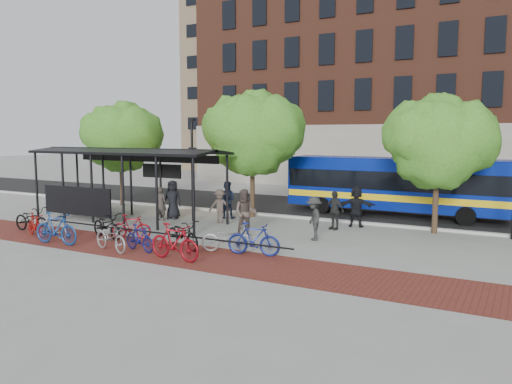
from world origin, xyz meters
The scene contains 32 objects.
ground centered at (0.00, 0.00, 0.00)m, with size 160.00×160.00×0.00m, color #9E9E99.
asphalt_street centered at (0.00, 8.00, 0.01)m, with size 160.00×8.00×0.01m, color black.
curb centered at (0.00, 4.00, 0.06)m, with size 160.00×0.25×0.12m, color #B7B7B2.
brick_strip centered at (-2.00, -5.00, 0.00)m, with size 24.00×3.00×0.01m, color maroon.
bike_rack_rail centered at (-3.30, -4.10, 0.00)m, with size 12.00×0.05×0.95m, color black.
building_tower centered at (-16.00, 40.00, 15.00)m, with size 22.00×22.00×30.00m, color #7A664C.
bus_shelter centered at (-8.13, -0.48, 3.00)m, with size 10.60×3.07×3.60m.
tree_a centered at (-11.91, 3.35, 4.24)m, with size 4.90×4.00×6.18m.
tree_b centered at (-2.90, 3.35, 4.46)m, with size 5.15×4.20×6.47m.
tree_c centered at (6.09, 3.35, 4.05)m, with size 4.66×3.80×5.92m.
lamp_post_left centered at (-7.00, 3.60, 2.75)m, with size 0.35×0.20×5.12m.
bus centered at (3.39, 7.17, 1.75)m, with size 11.30×2.81×3.04m.
bike_0 centered at (-9.58, -4.81, 0.56)m, with size 0.74×2.13×1.12m, color black.
bike_1 centered at (-8.52, -5.47, 0.50)m, with size 0.47×1.65×0.99m, color maroon.
bike_2 centered at (-7.69, -5.28, 0.48)m, with size 0.63×1.82×0.96m, color #A0A0A2.
bike_3 centered at (-6.54, -6.03, 0.63)m, with size 0.59×2.10×1.26m, color navy.
bike_4 centered at (-5.62, -4.28, 0.55)m, with size 0.73×2.08×1.09m, color black.
bike_5 centered at (-4.74, -3.80, 0.50)m, with size 0.47×1.66×1.00m, color maroon.
bike_6 centered at (-3.87, -5.81, 0.53)m, with size 0.70×2.00×1.05m, color gray.
bike_7 centered at (-2.92, -5.34, 0.49)m, with size 0.46×1.63×0.98m, color navy.
bike_8 centered at (-1.82, -4.22, 0.55)m, with size 0.73×2.09×1.10m, color black.
bike_9 centered at (-0.99, -5.77, 0.63)m, with size 0.59×2.10×1.26m, color maroon.
bike_10 centered at (-0.04, -3.85, 0.51)m, with size 0.68×1.96×1.03m, color gray.
bike_11 centered at (1.04, -3.88, 0.58)m, with size 0.55×1.95×1.17m, color navy.
pedestrian_0 centered at (-6.28, 0.90, 0.98)m, with size 0.95×0.62×1.95m, color black.
pedestrian_1 centered at (-6.49, 0.21, 0.85)m, with size 0.62×0.41×1.69m, color #38312D.
pedestrian_2 centered at (-3.95, 2.31, 0.95)m, with size 0.92×0.72×1.90m, color #1B263F.
pedestrian_3 centered at (-3.50, 0.96, 0.82)m, with size 1.06×0.61×1.64m, color brown.
pedestrian_4 centered at (1.88, 2.08, 0.87)m, with size 1.02×0.43×1.74m, color #282828.
pedestrian_5 centered at (2.55, 3.16, 0.94)m, with size 1.75×0.56×1.89m, color black.
pedestrian_8 centered at (-0.87, -1.15, 0.99)m, with size 0.96×0.75×1.98m, color brown.
pedestrian_9 centered at (1.94, -0.50, 0.89)m, with size 1.14×0.66×1.77m, color #2B2B2B.
Camera 1 is at (9.40, -19.00, 4.28)m, focal length 35.00 mm.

